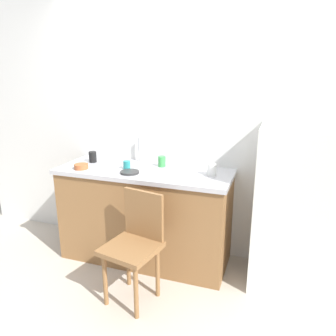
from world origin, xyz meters
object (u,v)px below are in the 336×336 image
(cup_teal, at_px, (127,165))
(cup_white, at_px, (212,170))
(chair, at_px, (135,242))
(terracotta_bowl, at_px, (81,166))
(hotplate, at_px, (130,172))
(cup_green, at_px, (162,161))
(cup_black, at_px, (93,157))
(refrigerator, at_px, (289,209))

(cup_teal, bearing_deg, cup_white, 4.08)
(cup_teal, bearing_deg, chair, -59.33)
(cup_teal, bearing_deg, terracotta_bowl, -161.33)
(hotplate, bearing_deg, terracotta_bowl, -177.64)
(cup_green, distance_m, cup_black, 0.72)
(terracotta_bowl, relative_size, cup_white, 1.25)
(hotplate, height_order, cup_white, cup_white)
(hotplate, xyz_separation_m, cup_teal, (-0.08, 0.12, 0.03))
(refrigerator, relative_size, chair, 1.56)
(hotplate, distance_m, cup_black, 0.56)
(hotplate, relative_size, cup_green, 1.69)
(chair, height_order, cup_white, cup_white)
(refrigerator, relative_size, cup_green, 13.83)
(chair, height_order, cup_teal, cup_teal)
(terracotta_bowl, xyz_separation_m, cup_white, (1.20, 0.19, 0.03))
(cup_black, bearing_deg, cup_white, -2.35)
(cup_green, bearing_deg, hotplate, -123.17)
(cup_green, bearing_deg, cup_black, -173.82)
(refrigerator, height_order, cup_teal, refrigerator)
(terracotta_bowl, height_order, cup_black, cup_black)
(cup_green, relative_size, cup_white, 0.96)
(chair, xyz_separation_m, hotplate, (-0.24, 0.42, 0.43))
(chair, xyz_separation_m, cup_black, (-0.75, 0.65, 0.48))
(hotplate, height_order, cup_green, cup_green)
(cup_white, bearing_deg, terracotta_bowl, -170.82)
(chair, xyz_separation_m, cup_white, (0.47, 0.60, 0.48))
(refrigerator, height_order, terracotta_bowl, refrigerator)
(terracotta_bowl, relative_size, cup_black, 1.20)
(refrigerator, distance_m, terracotta_bowl, 1.89)
(terracotta_bowl, height_order, cup_teal, cup_teal)
(cup_green, height_order, cup_white, cup_white)
(hotplate, relative_size, cup_white, 1.63)
(cup_black, bearing_deg, refrigerator, -1.36)
(terracotta_bowl, bearing_deg, hotplate, 2.36)
(cup_white, bearing_deg, cup_teal, -175.92)
(refrigerator, relative_size, hotplate, 8.17)
(hotplate, distance_m, cup_green, 0.36)
(refrigerator, relative_size, cup_black, 12.75)
(chair, bearing_deg, terracotta_bowl, 162.51)
(terracotta_bowl, distance_m, cup_green, 0.76)
(refrigerator, height_order, cup_green, refrigerator)
(cup_white, bearing_deg, chair, -128.48)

